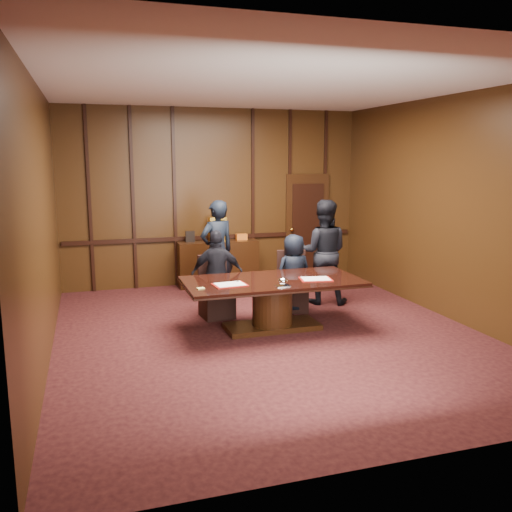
{
  "coord_description": "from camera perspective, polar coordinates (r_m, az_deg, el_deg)",
  "views": [
    {
      "loc": [
        -2.44,
        -7.14,
        2.54
      ],
      "look_at": [
        -0.01,
        0.66,
        1.05
      ],
      "focal_mm": 38.0,
      "sensor_mm": 36.0,
      "label": 1
    }
  ],
  "objects": [
    {
      "name": "signatory_left",
      "position": [
        8.6,
        -4.1,
        -1.97
      ],
      "size": [
        0.87,
        0.46,
        1.42
      ],
      "primitive_type": "imported",
      "rotation": [
        0.0,
        0.0,
        3.0
      ],
      "color": "black",
      "rests_on": "ground"
    },
    {
      "name": "chair_left",
      "position": [
        8.77,
        -4.2,
        -4.53
      ],
      "size": [
        0.53,
        0.53,
        0.99
      ],
      "rotation": [
        0.0,
        0.0,
        0.11
      ],
      "color": "black",
      "rests_on": "ground"
    },
    {
      "name": "folder_right",
      "position": [
        8.06,
        6.3,
        -2.43
      ],
      "size": [
        0.51,
        0.41,
        0.02
      ],
      "rotation": [
        0.0,
        0.0,
        -0.18
      ],
      "color": "#9F140E",
      "rests_on": "conference_table"
    },
    {
      "name": "inkstand",
      "position": [
        7.59,
        2.85,
        -2.81
      ],
      "size": [
        0.2,
        0.14,
        0.12
      ],
      "color": "white",
      "rests_on": "conference_table"
    },
    {
      "name": "folder_left",
      "position": [
        7.67,
        -2.77,
        -3.03
      ],
      "size": [
        0.49,
        0.37,
        0.02
      ],
      "rotation": [
        0.0,
        0.0,
        0.09
      ],
      "color": "#9F140E",
      "rests_on": "conference_table"
    },
    {
      "name": "conference_table",
      "position": [
        8.08,
        1.73,
        -4.22
      ],
      "size": [
        2.62,
        1.32,
        0.76
      ],
      "color": "black",
      "rests_on": "ground"
    },
    {
      "name": "signatory_right",
      "position": [
        8.99,
        3.99,
        -1.81
      ],
      "size": [
        0.68,
        0.48,
        1.3
      ],
      "primitive_type": "imported",
      "rotation": [
        0.0,
        0.0,
        3.25
      ],
      "color": "black",
      "rests_on": "ground"
    },
    {
      "name": "notepad",
      "position": [
        7.49,
        -5.84,
        -3.41
      ],
      "size": [
        0.11,
        0.09,
        0.01
      ],
      "primitive_type": "cube",
      "rotation": [
        0.0,
        0.0,
        0.17
      ],
      "color": "#EAE172",
      "rests_on": "conference_table"
    },
    {
      "name": "chair_right",
      "position": [
        9.15,
        3.83,
        -3.91
      ],
      "size": [
        0.58,
        0.58,
        0.99
      ],
      "rotation": [
        0.0,
        0.0,
        -0.23
      ],
      "color": "black",
      "rests_on": "ground"
    },
    {
      "name": "witness_right",
      "position": [
        9.53,
        7.07,
        0.43
      ],
      "size": [
        1.09,
        1.0,
        1.83
      ],
      "primitive_type": "imported",
      "rotation": [
        0.0,
        0.0,
        2.72
      ],
      "color": "black",
      "rests_on": "ground"
    },
    {
      "name": "room",
      "position": [
        7.74,
        1.69,
        4.28
      ],
      "size": [
        7.0,
        7.04,
        3.5
      ],
      "color": "black",
      "rests_on": "ground"
    },
    {
      "name": "sideboard",
      "position": [
        10.88,
        -4.02,
        -0.57
      ],
      "size": [
        1.6,
        0.45,
        1.54
      ],
      "color": "black",
      "rests_on": "ground"
    },
    {
      "name": "witness_left",
      "position": [
        9.63,
        -4.12,
        0.53
      ],
      "size": [
        0.76,
        0.61,
        1.81
      ],
      "primitive_type": "imported",
      "rotation": [
        0.0,
        0.0,
        3.45
      ],
      "color": "black",
      "rests_on": "ground"
    }
  ]
}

